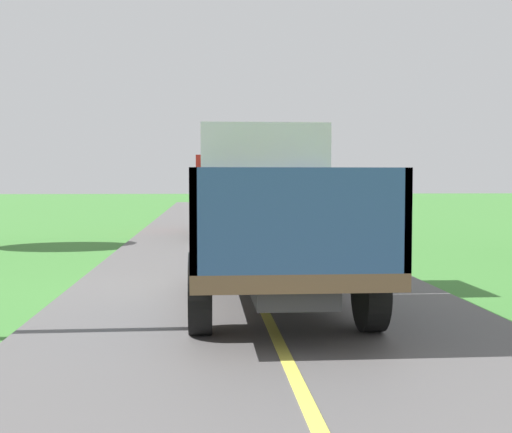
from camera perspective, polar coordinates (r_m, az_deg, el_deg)
The scene contains 2 objects.
banana_truck_near at distance 10.49m, azimuth 0.98°, elevation 0.47°, with size 2.38×5.82×2.80m.
banana_truck_far at distance 23.98m, azimuth -2.72°, elevation 1.97°, with size 2.38×5.81×2.80m.
Camera 1 is at (-0.85, 2.31, 1.95)m, focal length 46.55 mm.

